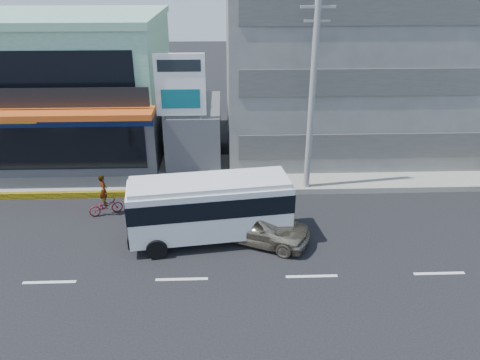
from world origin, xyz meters
name	(u,v)px	position (x,y,z in m)	size (l,w,h in m)	color
ground	(182,279)	(0.00, 0.00, 0.00)	(120.00, 120.00, 0.00)	black
sidewalk	(282,173)	(5.00, 9.50, 0.15)	(70.00, 5.00, 0.30)	gray
shop_building	(64,89)	(-8.00, 13.95, 4.00)	(12.40, 11.70, 8.00)	#4D4D52
concrete_building	(357,34)	(10.00, 15.00, 7.00)	(16.00, 12.00, 14.00)	gray
gap_structure	(195,133)	(0.00, 12.00, 1.75)	(3.00, 6.00, 3.50)	#4D4D52
satellite_dish	(193,108)	(0.00, 11.00, 3.58)	(1.50, 1.50, 0.15)	slate
billboard	(181,92)	(-0.50, 9.20, 4.93)	(2.60, 0.18, 6.90)	gray
utility_pole_near	(312,96)	(6.00, 7.40, 5.15)	(1.60, 0.30, 10.00)	#999993
minibus	(210,205)	(1.06, 2.82, 1.70)	(7.05, 3.11, 2.85)	silver
sedan	(256,224)	(3.00, 2.68, 0.80)	(1.88, 4.69, 1.60)	tan
motorcycle_rider	(105,202)	(-4.00, 5.28, 0.67)	(1.68, 1.12, 2.04)	maroon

